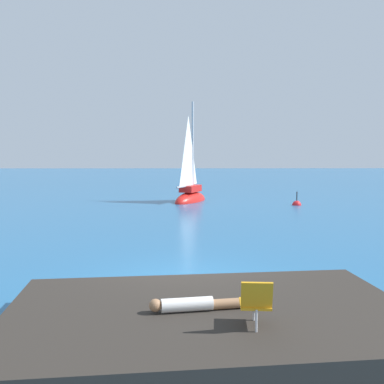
{
  "coord_description": "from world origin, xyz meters",
  "views": [
    {
      "loc": [
        0.05,
        -11.05,
        3.27
      ],
      "look_at": [
        0.38,
        14.1,
        0.99
      ],
      "focal_mm": 40.82,
      "sensor_mm": 36.0,
      "label": 1
    }
  ],
  "objects": [
    {
      "name": "marker_buoy",
      "position": [
        6.93,
        15.85,
        0.01
      ],
      "size": [
        0.56,
        0.56,
        1.13
      ],
      "color": "red",
      "rests_on": "ground"
    },
    {
      "name": "person_sunbather",
      "position": [
        0.19,
        -3.69,
        0.64
      ],
      "size": [
        1.75,
        0.47,
        0.25
      ],
      "rotation": [
        0.0,
        0.0,
        0.16
      ],
      "color": "white",
      "rests_on": "shore_ledge"
    },
    {
      "name": "beach_chair",
      "position": [
        1.13,
        -4.46,
        0.97
      ],
      "size": [
        0.52,
        0.63,
        0.8
      ],
      "rotation": [
        0.0,
        0.0,
        1.5
      ],
      "color": "orange",
      "rests_on": "shore_ledge"
    },
    {
      "name": "shore_ledge",
      "position": [
        0.45,
        -3.56,
        0.26
      ],
      "size": [
        7.54,
        5.02,
        0.53
      ],
      "primitive_type": "cube",
      "rotation": [
        0.0,
        0.0,
        0.1
      ],
      "color": "#2D2823",
      "rests_on": "ground"
    },
    {
      "name": "boulder_seaward",
      "position": [
        1.33,
        -1.29,
        0.0
      ],
      "size": [
        0.96,
        1.25,
        0.8
      ],
      "primitive_type": "cube",
      "rotation": [
        -0.0,
        0.17,
        1.63
      ],
      "color": "#2C261F",
      "rests_on": "ground"
    },
    {
      "name": "sailboat_near",
      "position": [
        0.31,
        17.95,
        0.4
      ],
      "size": [
        2.83,
        4.02,
        7.3
      ],
      "rotation": [
        0.0,
        0.0,
        1.13
      ],
      "color": "red",
      "rests_on": "ground"
    },
    {
      "name": "boulder_inland",
      "position": [
        3.23,
        -1.44,
        0.0
      ],
      "size": [
        1.93,
        1.76,
        1.03
      ],
      "primitive_type": "cube",
      "rotation": [
        0.08,
        0.11,
        0.61
      ],
      "color": "#302A25",
      "rests_on": "ground"
    },
    {
      "name": "ground_plane",
      "position": [
        0.0,
        0.0,
        0.0
      ],
      "size": [
        160.0,
        160.0,
        0.0
      ],
      "primitive_type": "plane",
      "color": "#236093"
    }
  ]
}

